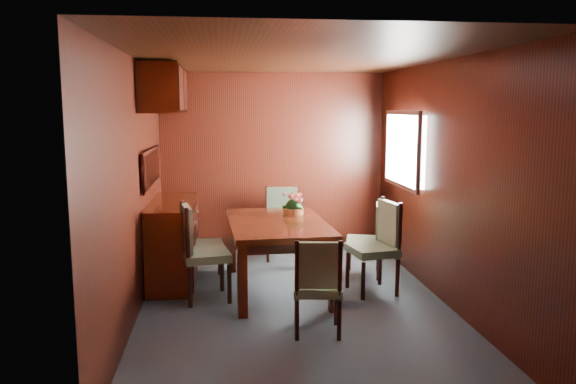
{
  "coord_description": "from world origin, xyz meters",
  "views": [
    {
      "loc": [
        -0.69,
        -5.28,
        1.94
      ],
      "look_at": [
        0.0,
        0.56,
        1.05
      ],
      "focal_mm": 35.0,
      "sensor_mm": 36.0,
      "label": 1
    }
  ],
  "objects": [
    {
      "name": "ground",
      "position": [
        0.0,
        0.0,
        0.0
      ],
      "size": [
        4.5,
        4.5,
        0.0
      ],
      "primitive_type": "plane",
      "color": "#323C44",
      "rests_on": "ground"
    },
    {
      "name": "room_shell",
      "position": [
        -0.1,
        0.33,
        1.63
      ],
      "size": [
        3.06,
        4.52,
        2.41
      ],
      "color": "black",
      "rests_on": "ground"
    },
    {
      "name": "sideboard",
      "position": [
        -1.25,
        1.0,
        0.45
      ],
      "size": [
        0.48,
        1.4,
        0.9
      ],
      "primitive_type": "cube",
      "color": "#371106",
      "rests_on": "ground"
    },
    {
      "name": "dining_table",
      "position": [
        -0.12,
        0.5,
        0.65
      ],
      "size": [
        1.08,
        1.65,
        0.75
      ],
      "rotation": [
        0.0,
        0.0,
        0.05
      ],
      "color": "#371106",
      "rests_on": "ground"
    },
    {
      "name": "chair_left_near",
      "position": [
        -0.94,
        0.28,
        0.55
      ],
      "size": [
        0.53,
        0.54,
        0.99
      ],
      "rotation": [
        0.0,
        0.0,
        -1.39
      ],
      "color": "black",
      "rests_on": "ground"
    },
    {
      "name": "chair_left_far",
      "position": [
        -0.96,
        0.93,
        0.48
      ],
      "size": [
        0.43,
        0.44,
        0.86
      ],
      "rotation": [
        0.0,
        0.0,
        -1.48
      ],
      "color": "black",
      "rests_on": "ground"
    },
    {
      "name": "chair_right_near",
      "position": [
        0.94,
        0.32,
        0.55
      ],
      "size": [
        0.52,
        0.54,
        0.98
      ],
      "rotation": [
        0.0,
        0.0,
        1.74
      ],
      "color": "black",
      "rests_on": "ground"
    },
    {
      "name": "chair_right_far",
      "position": [
        0.99,
        0.89,
        0.48
      ],
      "size": [
        0.49,
        0.5,
        0.86
      ],
      "rotation": [
        0.0,
        0.0,
        1.31
      ],
      "color": "black",
      "rests_on": "ground"
    },
    {
      "name": "chair_head",
      "position": [
        0.1,
        -0.76,
        0.48
      ],
      "size": [
        0.45,
        0.44,
        0.86
      ],
      "rotation": [
        0.0,
        0.0,
        -0.12
      ],
      "color": "black",
      "rests_on": "ground"
    },
    {
      "name": "chair_foot",
      "position": [
        0.08,
        1.83,
        0.51
      ],
      "size": [
        0.47,
        0.45,
        0.93
      ],
      "rotation": [
        0.0,
        0.0,
        3.07
      ],
      "color": "black",
      "rests_on": "ground"
    },
    {
      "name": "flower_centerpiece",
      "position": [
        0.09,
        0.84,
        0.87
      ],
      "size": [
        0.25,
        0.25,
        0.25
      ],
      "color": "#BD6E39",
      "rests_on": "dining_table"
    }
  ]
}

